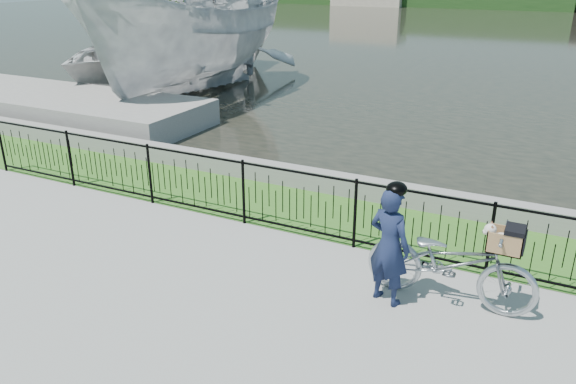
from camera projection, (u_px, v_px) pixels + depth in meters
The scene contains 10 objects.
ground at pixel (248, 279), 7.95m from camera, with size 120.00×120.00×0.00m, color gray.
grass_strip at pixel (321, 212), 10.11m from camera, with size 60.00×2.00×0.01m, color #376A21.
water at pixel (513, 37), 35.34m from camera, with size 120.00×120.00×0.00m, color #27261D.
quay_wall at pixel (341, 184), 10.87m from camera, with size 60.00×0.30×0.40m, color gray.
fence at pixel (297, 203), 9.07m from camera, with size 14.00×0.06×1.15m, color black, non-canonical shape.
dock at pixel (49, 104), 16.53m from camera, with size 10.00×3.00×0.70m, color gray.
bicycle_rig at pixel (451, 262), 7.23m from camera, with size 2.19×0.76×1.24m.
cyclist at pixel (389, 244), 7.15m from camera, with size 0.68×0.55×1.68m.
boat_near at pixel (192, 37), 17.97m from camera, with size 4.21×10.10×5.63m.
boat_far at pixel (168, 51), 21.51m from camera, with size 7.89×10.89×2.22m.
Camera 1 is at (3.60, -5.93, 4.12)m, focal length 35.00 mm.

